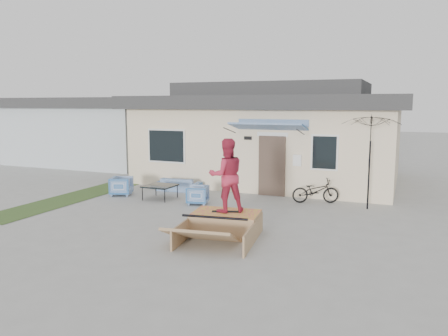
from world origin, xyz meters
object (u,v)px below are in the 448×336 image
at_px(skateboard, 226,211).
at_px(armchair_left, 121,185).
at_px(bicycle, 316,188).
at_px(skate_ramp, 226,223).
at_px(skater, 227,174).
at_px(loveseat, 179,182).
at_px(armchair_right, 197,194).
at_px(coffee_table, 160,192).
at_px(patio_umbrella, 370,152).

bearing_deg(skateboard, armchair_left, 132.50).
height_order(armchair_left, bicycle, bicycle).
bearing_deg(bicycle, skate_ramp, 140.31).
distance_m(bicycle, skater, 4.59).
distance_m(loveseat, skateboard, 5.72).
height_order(armchair_right, skateboard, armchair_right).
bearing_deg(skateboard, skate_ramp, -101.19).
bearing_deg(loveseat, armchair_left, 40.03).
bearing_deg(skateboard, armchair_right, 109.78).
xyz_separation_m(coffee_table, skate_ramp, (3.60, -2.88, 0.03)).
relative_size(coffee_table, patio_umbrella, 0.44).
relative_size(armchair_right, skate_ramp, 0.31).
relative_size(coffee_table, skater, 0.53).
bearing_deg(skateboard, coffee_table, 123.12).
height_order(armchair_right, coffee_table, armchair_right).
height_order(loveseat, coffee_table, loveseat).
xyz_separation_m(armchair_right, patio_umbrella, (5.12, 1.38, 1.42)).
bearing_deg(skater, loveseat, -85.56).
bearing_deg(loveseat, skater, 124.89).
xyz_separation_m(skate_ramp, skateboard, (-0.01, 0.05, 0.29)).
height_order(bicycle, skateboard, bicycle).
bearing_deg(skater, skateboard, 180.00).
relative_size(patio_umbrella, skate_ramp, 1.02).
height_order(coffee_table, bicycle, bicycle).
xyz_separation_m(armchair_right, skate_ramp, (2.10, -2.69, -0.06)).
bearing_deg(armchair_right, armchair_left, -107.79).
relative_size(loveseat, skate_ramp, 0.76).
relative_size(coffee_table, skate_ramp, 0.44).
bearing_deg(skateboard, bicycle, 53.39).
bearing_deg(armchair_left, skate_ramp, -140.02).
height_order(armchair_left, skater, skater).
xyz_separation_m(coffee_table, skater, (3.60, -2.83, 1.25)).
bearing_deg(skate_ramp, skateboard, 90.00).
bearing_deg(bicycle, armchair_right, 93.02).
bearing_deg(skateboard, loveseat, 111.58).
xyz_separation_m(skateboard, skater, (0.00, 0.00, 0.93)).
relative_size(armchair_left, skater, 0.40).
xyz_separation_m(armchair_left, skateboard, (5.18, -2.85, 0.20)).
height_order(armchair_right, bicycle, bicycle).
bearing_deg(patio_umbrella, coffee_table, -169.88).
bearing_deg(patio_umbrella, armchair_right, -164.93).
bearing_deg(armchair_left, coffee_table, -111.46).
bearing_deg(skater, armchair_right, -87.36).
height_order(coffee_table, patio_umbrella, patio_umbrella).
relative_size(armchair_right, skater, 0.37).
bearing_deg(armchair_right, skateboard, 24.65).
xyz_separation_m(armchair_left, armchair_right, (3.09, -0.22, -0.03)).
xyz_separation_m(loveseat, coffee_table, (0.09, -1.53, -0.08)).
height_order(patio_umbrella, skate_ramp, patio_umbrella).
bearing_deg(loveseat, skateboard, 124.89).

